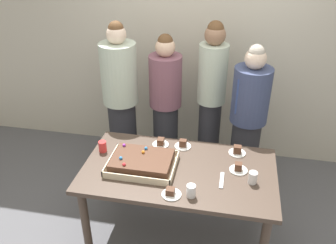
{
  "coord_description": "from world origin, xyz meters",
  "views": [
    {
      "loc": [
        0.38,
        -2.37,
        2.61
      ],
      "look_at": [
        -0.12,
        0.15,
        1.14
      ],
      "focal_mm": 38.3,
      "sensor_mm": 36.0,
      "label": 1
    }
  ],
  "objects_px": {
    "party_table": "(179,178)",
    "person_striped_tie_right": "(211,99)",
    "person_far_right_suit": "(165,106)",
    "drink_cup_nearest": "(253,178)",
    "sheet_cake": "(142,162)",
    "cake_server_utensil": "(222,180)",
    "plated_slice_near_left": "(171,193)",
    "drink_cup_middle": "(191,191)",
    "plated_slice_far_left": "(238,168)",
    "plated_slice_far_right": "(161,143)",
    "plated_slice_near_right": "(183,145)",
    "drink_cup_far_end": "(103,146)",
    "person_green_shirt_behind": "(121,101)",
    "plated_slice_center_front": "(237,151)",
    "person_serving_front": "(248,121)"
  },
  "relations": [
    {
      "from": "drink_cup_middle",
      "to": "person_green_shirt_behind",
      "type": "height_order",
      "value": "person_green_shirt_behind"
    },
    {
      "from": "plated_slice_near_left",
      "to": "plated_slice_far_left",
      "type": "bearing_deg",
      "value": 39.36
    },
    {
      "from": "plated_slice_near_left",
      "to": "plated_slice_near_right",
      "type": "bearing_deg",
      "value": 91.32
    },
    {
      "from": "plated_slice_center_front",
      "to": "plated_slice_far_left",
      "type": "bearing_deg",
      "value": -86.19
    },
    {
      "from": "plated_slice_near_left",
      "to": "person_serving_front",
      "type": "bearing_deg",
      "value": 64.66
    },
    {
      "from": "party_table",
      "to": "person_far_right_suit",
      "type": "xyz_separation_m",
      "value": [
        -0.32,
        1.02,
        0.15
      ]
    },
    {
      "from": "sheet_cake",
      "to": "cake_server_utensil",
      "type": "xyz_separation_m",
      "value": [
        0.67,
        -0.05,
        -0.04
      ]
    },
    {
      "from": "person_green_shirt_behind",
      "to": "person_striped_tie_right",
      "type": "xyz_separation_m",
      "value": [
        0.94,
        0.19,
        0.03
      ]
    },
    {
      "from": "plated_slice_far_left",
      "to": "person_far_right_suit",
      "type": "distance_m",
      "value": 1.25
    },
    {
      "from": "person_far_right_suit",
      "to": "drink_cup_nearest",
      "type": "bearing_deg",
      "value": 39.41
    },
    {
      "from": "sheet_cake",
      "to": "person_serving_front",
      "type": "bearing_deg",
      "value": 45.72
    },
    {
      "from": "sheet_cake",
      "to": "drink_cup_middle",
      "type": "distance_m",
      "value": 0.53
    },
    {
      "from": "plated_slice_far_left",
      "to": "person_far_right_suit",
      "type": "xyz_separation_m",
      "value": [
        -0.81,
        0.95,
        0.02
      ]
    },
    {
      "from": "plated_slice_far_left",
      "to": "party_table",
      "type": "bearing_deg",
      "value": -172.02
    },
    {
      "from": "party_table",
      "to": "plated_slice_near_left",
      "type": "distance_m",
      "value": 0.35
    },
    {
      "from": "drink_cup_middle",
      "to": "person_striped_tie_right",
      "type": "height_order",
      "value": "person_striped_tie_right"
    },
    {
      "from": "party_table",
      "to": "person_striped_tie_right",
      "type": "bearing_deg",
      "value": 81.71
    },
    {
      "from": "drink_cup_nearest",
      "to": "plated_slice_far_right",
      "type": "bearing_deg",
      "value": 154.91
    },
    {
      "from": "party_table",
      "to": "plated_slice_far_right",
      "type": "height_order",
      "value": "plated_slice_far_right"
    },
    {
      "from": "person_serving_front",
      "to": "plated_slice_near_right",
      "type": "bearing_deg",
      "value": -3.64
    },
    {
      "from": "person_far_right_suit",
      "to": "plated_slice_center_front",
      "type": "bearing_deg",
      "value": 47.55
    },
    {
      "from": "sheet_cake",
      "to": "drink_cup_middle",
      "type": "bearing_deg",
      "value": -31.88
    },
    {
      "from": "drink_cup_far_end",
      "to": "person_green_shirt_behind",
      "type": "bearing_deg",
      "value": 95.31
    },
    {
      "from": "plated_slice_far_right",
      "to": "person_far_right_suit",
      "type": "xyz_separation_m",
      "value": [
        -0.1,
        0.7,
        0.02
      ]
    },
    {
      "from": "person_green_shirt_behind",
      "to": "cake_server_utensil",
      "type": "bearing_deg",
      "value": 22.16
    },
    {
      "from": "sheet_cake",
      "to": "drink_cup_far_end",
      "type": "distance_m",
      "value": 0.43
    },
    {
      "from": "plated_slice_far_right",
      "to": "drink_cup_nearest",
      "type": "height_order",
      "value": "drink_cup_nearest"
    },
    {
      "from": "plated_slice_near_right",
      "to": "drink_cup_middle",
      "type": "distance_m",
      "value": 0.67
    },
    {
      "from": "plated_slice_near_left",
      "to": "person_serving_front",
      "type": "xyz_separation_m",
      "value": [
        0.56,
        1.18,
        0.02
      ]
    },
    {
      "from": "party_table",
      "to": "drink_cup_middle",
      "type": "relative_size",
      "value": 16.01
    },
    {
      "from": "drink_cup_middle",
      "to": "drink_cup_far_end",
      "type": "xyz_separation_m",
      "value": [
        -0.85,
        0.44,
        0.0
      ]
    },
    {
      "from": "plated_slice_near_left",
      "to": "drink_cup_nearest",
      "type": "relative_size",
      "value": 1.5
    },
    {
      "from": "plated_slice_near_left",
      "to": "drink_cup_far_end",
      "type": "xyz_separation_m",
      "value": [
        -0.71,
        0.46,
        0.03
      ]
    },
    {
      "from": "plated_slice_near_right",
      "to": "drink_cup_far_end",
      "type": "height_order",
      "value": "drink_cup_far_end"
    },
    {
      "from": "party_table",
      "to": "person_striped_tie_right",
      "type": "relative_size",
      "value": 0.91
    },
    {
      "from": "plated_slice_center_front",
      "to": "person_green_shirt_behind",
      "type": "bearing_deg",
      "value": 155.04
    },
    {
      "from": "plated_slice_far_right",
      "to": "drink_cup_nearest",
      "type": "relative_size",
      "value": 1.5
    },
    {
      "from": "drink_cup_nearest",
      "to": "plated_slice_far_left",
      "type": "bearing_deg",
      "value": 129.93
    },
    {
      "from": "plated_slice_near_right",
      "to": "drink_cup_nearest",
      "type": "bearing_deg",
      "value": -32.64
    },
    {
      "from": "plated_slice_far_right",
      "to": "plated_slice_near_left",
      "type": "bearing_deg",
      "value": -71.38
    },
    {
      "from": "plated_slice_near_right",
      "to": "plated_slice_far_left",
      "type": "xyz_separation_m",
      "value": [
        0.5,
        -0.26,
        -0.0
      ]
    },
    {
      "from": "plated_slice_far_right",
      "to": "drink_cup_middle",
      "type": "height_order",
      "value": "drink_cup_middle"
    },
    {
      "from": "drink_cup_far_end",
      "to": "plated_slice_far_left",
      "type": "bearing_deg",
      "value": -2.57
    },
    {
      "from": "drink_cup_far_end",
      "to": "person_green_shirt_behind",
      "type": "xyz_separation_m",
      "value": [
        -0.07,
        0.78,
        0.06
      ]
    },
    {
      "from": "plated_slice_center_front",
      "to": "plated_slice_far_right",
      "type": "bearing_deg",
      "value": 179.93
    },
    {
      "from": "drink_cup_middle",
      "to": "person_striped_tie_right",
      "type": "bearing_deg",
      "value": 89.44
    },
    {
      "from": "plated_slice_far_left",
      "to": "drink_cup_nearest",
      "type": "height_order",
      "value": "drink_cup_nearest"
    },
    {
      "from": "plated_slice_near_left",
      "to": "person_green_shirt_behind",
      "type": "xyz_separation_m",
      "value": [
        -0.78,
        1.23,
        0.09
      ]
    },
    {
      "from": "plated_slice_near_left",
      "to": "cake_server_utensil",
      "type": "xyz_separation_m",
      "value": [
        0.37,
        0.24,
        -0.02
      ]
    },
    {
      "from": "plated_slice_near_right",
      "to": "plated_slice_center_front",
      "type": "bearing_deg",
      "value": -1.36
    }
  ]
}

